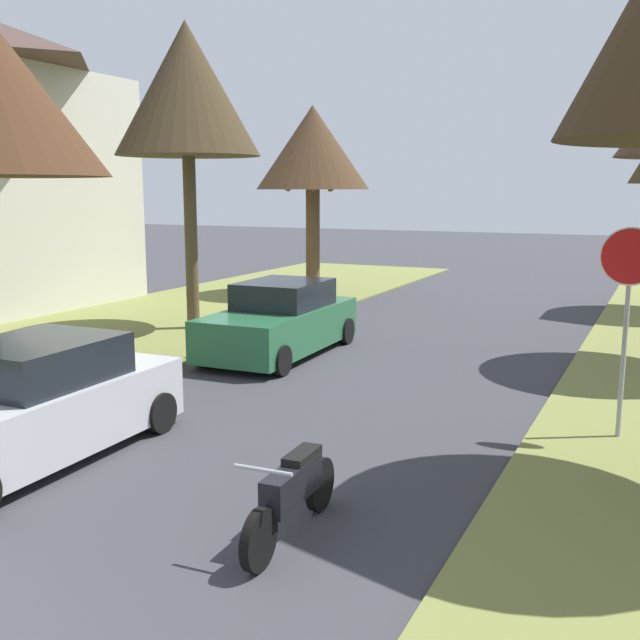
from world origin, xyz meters
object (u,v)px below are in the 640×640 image
street_tree_left_mid_b (187,90)px  parked_sedan_green (280,321)px  parked_motorcycle (293,492)px  stop_sign_far (628,287)px  street_tree_left_far (313,150)px  parked_sedan_silver (29,406)px

street_tree_left_mid_b → parked_sedan_green: 6.35m
street_tree_left_mid_b → parked_motorcycle: (7.58, -9.12, -5.39)m
stop_sign_far → parked_motorcycle: (-2.79, -4.67, -1.71)m
street_tree_left_mid_b → street_tree_left_far: (-0.02, 6.98, -1.07)m
parked_motorcycle → street_tree_left_mid_b: bearing=129.8°
stop_sign_far → street_tree_left_mid_b: street_tree_left_mid_b is taller
parked_sedan_green → parked_motorcycle: 8.63m
street_tree_left_mid_b → parked_motorcycle: bearing=-50.2°
parked_motorcycle → parked_sedan_silver: bearing=173.1°
street_tree_left_mid_b → street_tree_left_far: 7.07m
stop_sign_far → street_tree_left_far: bearing=132.3°
stop_sign_far → parked_sedan_green: size_ratio=0.67×
parked_sedan_silver → parked_motorcycle: (4.13, -0.50, -0.24)m
stop_sign_far → street_tree_left_mid_b: bearing=156.8°
stop_sign_far → street_tree_left_mid_b: 11.87m
stop_sign_far → street_tree_left_mid_b: size_ratio=0.40×
street_tree_left_mid_b → parked_motorcycle: 13.02m
street_tree_left_mid_b → parked_sedan_green: size_ratio=1.68×
stop_sign_far → street_tree_left_far: (-10.40, 11.43, 2.61)m
stop_sign_far → parked_sedan_silver: size_ratio=0.67×
parked_sedan_silver → parked_motorcycle: size_ratio=2.16×
parked_sedan_silver → stop_sign_far: bearing=31.1°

